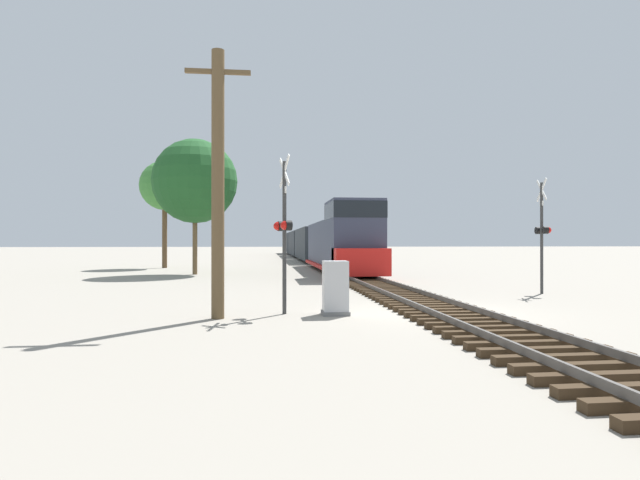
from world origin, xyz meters
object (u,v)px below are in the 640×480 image
(freight_train, at_px, (308,244))
(tree_mid_background, at_px, (165,186))
(tree_far_right, at_px, (195,181))
(crossing_signal_near, at_px, (284,228))
(crossing_signal_far, at_px, (542,231))
(relay_cabinet, at_px, (335,288))
(utility_pole, at_px, (218,181))

(freight_train, distance_m, tree_mid_background, 22.16)
(tree_far_right, bearing_deg, crossing_signal_near, -74.77)
(tree_far_right, bearing_deg, tree_mid_background, 112.64)
(crossing_signal_far, relative_size, relay_cabinet, 3.01)
(tree_mid_background, bearing_deg, utility_pole, -76.31)
(crossing_signal_near, xyz_separation_m, crossing_signal_far, (10.78, 4.56, 0.01))
(freight_train, height_order, tree_mid_background, tree_mid_background)
(utility_pole, bearing_deg, crossing_signal_far, 22.55)
(crossing_signal_near, distance_m, crossing_signal_far, 11.70)
(freight_train, distance_m, crossing_signal_near, 44.46)
(freight_train, height_order, relay_cabinet, freight_train)
(crossing_signal_near, bearing_deg, utility_pole, -85.13)
(utility_pole, distance_m, tree_far_right, 19.62)
(crossing_signal_near, xyz_separation_m, relay_cabinet, (1.49, -0.32, -1.77))
(relay_cabinet, distance_m, tree_far_right, 20.65)
(freight_train, xyz_separation_m, crossing_signal_far, (6.14, -39.65, 0.65))
(crossing_signal_far, relative_size, tree_mid_background, 0.54)
(freight_train, bearing_deg, relay_cabinet, -94.03)
(crossing_signal_far, distance_m, utility_pole, 13.73)
(crossing_signal_far, xyz_separation_m, tree_mid_background, (-19.39, 22.53, 4.11))
(freight_train, height_order, tree_far_right, tree_far_right)
(tree_mid_background, bearing_deg, freight_train, 52.27)
(crossing_signal_near, relative_size, tree_far_right, 0.53)
(freight_train, xyz_separation_m, crossing_signal_near, (-4.63, -44.21, 0.63))
(crossing_signal_near, distance_m, utility_pole, 2.34)
(utility_pole, xyz_separation_m, tree_far_right, (-3.20, 19.22, 2.27))
(relay_cabinet, relative_size, tree_mid_background, 0.18)
(tree_mid_background, bearing_deg, tree_far_right, -67.36)
(crossing_signal_far, distance_m, tree_mid_background, 30.01)
(utility_pole, height_order, tree_mid_background, tree_mid_background)
(freight_train, relative_size, relay_cabinet, 43.99)
(freight_train, relative_size, crossing_signal_near, 14.80)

